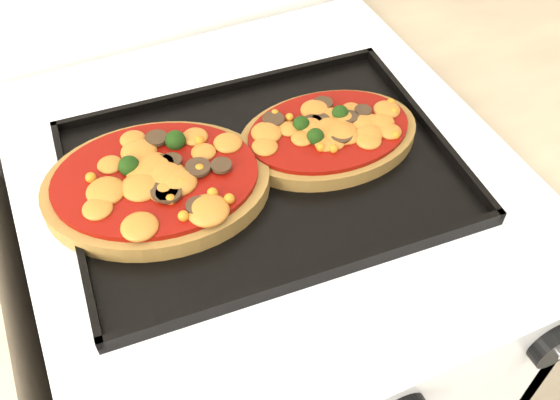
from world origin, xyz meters
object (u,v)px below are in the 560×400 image
stove (270,342)px  baking_tray (263,170)px  pizza_right (329,134)px  pizza_left (156,182)px

stove → baking_tray: (-0.01, -0.02, 0.47)m
baking_tray → pizza_right: bearing=10.2°
baking_tray → pizza_left: (-0.12, 0.02, 0.02)m
pizza_left → pizza_right: pizza_left is taller
pizza_right → pizza_left: bearing=178.2°
pizza_left → pizza_right: size_ratio=1.15×
pizza_right → baking_tray: bearing=-173.2°
stove → pizza_right: 0.49m
baking_tray → pizza_left: pizza_left is taller
baking_tray → pizza_right: pizza_right is taller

